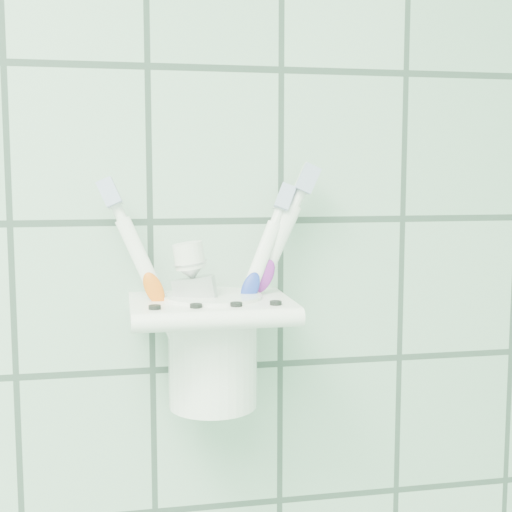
{
  "coord_description": "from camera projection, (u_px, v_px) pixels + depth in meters",
  "views": [
    {
      "loc": [
        0.58,
        0.55,
        1.43
      ],
      "look_at": [
        0.68,
        1.1,
        1.37
      ],
      "focal_mm": 50.0,
      "sensor_mm": 36.0,
      "label": 1
    }
  ],
  "objects": [
    {
      "name": "toothbrush_blue",
      "position": [
        207.0,
        284.0,
        0.6
      ],
      "size": [
        0.08,
        0.04,
        0.2
      ],
      "rotation": [
        -0.26,
        0.37,
        -0.22
      ],
      "color": "white",
      "rests_on": "cup"
    },
    {
      "name": "holder_bracket",
      "position": [
        210.0,
        310.0,
        0.61
      ],
      "size": [
        0.14,
        0.11,
        0.04
      ],
      "color": "white",
      "rests_on": "wall_back"
    },
    {
      "name": "cup",
      "position": [
        213.0,
        346.0,
        0.62
      ],
      "size": [
        0.09,
        0.09,
        0.1
      ],
      "color": "white",
      "rests_on": "holder_bracket"
    },
    {
      "name": "toothpaste_tube",
      "position": [
        211.0,
        309.0,
        0.61
      ],
      "size": [
        0.05,
        0.04,
        0.14
      ],
      "rotation": [
        0.04,
        -0.14,
        -0.35
      ],
      "color": "silver",
      "rests_on": "cup"
    },
    {
      "name": "toothbrush_pink",
      "position": [
        205.0,
        281.0,
        0.59
      ],
      "size": [
        0.08,
        0.04,
        0.21
      ],
      "rotation": [
        -0.15,
        -0.42,
        -0.04
      ],
      "color": "white",
      "rests_on": "cup"
    },
    {
      "name": "toothbrush_orange",
      "position": [
        212.0,
        268.0,
        0.63
      ],
      "size": [
        0.09,
        0.02,
        0.22
      ],
      "rotation": [
        -0.04,
        0.43,
        -0.09
      ],
      "color": "white",
      "rests_on": "cup"
    }
  ]
}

